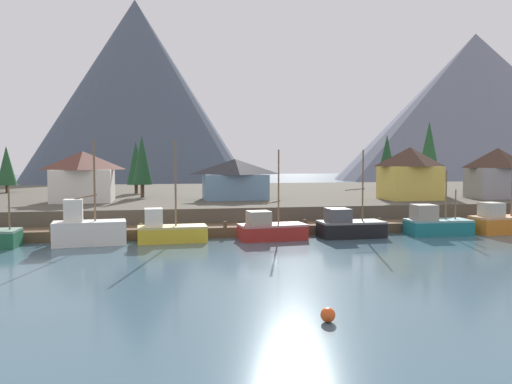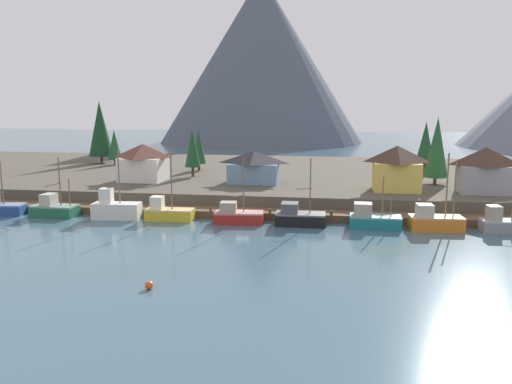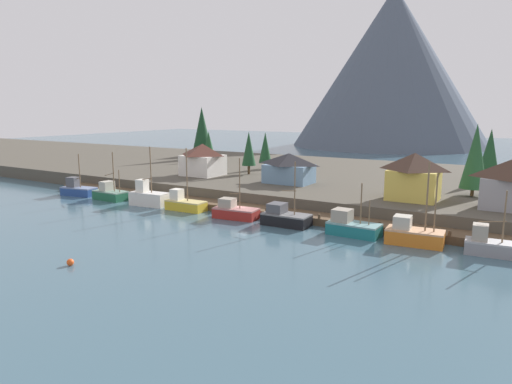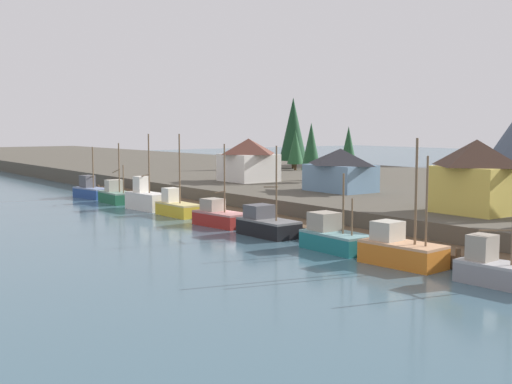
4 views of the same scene
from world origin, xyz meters
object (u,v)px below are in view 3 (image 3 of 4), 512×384
at_px(fishing_boat_teal, 352,226).
at_px(conifer_mid_right, 249,149).
at_px(fishing_boat_black, 285,217).
at_px(conifer_mid_left, 265,148).
at_px(house_white, 203,159).
at_px(conifer_back_left, 475,156).
at_px(fishing_boat_yellow, 185,204).
at_px(conifer_near_left, 209,144).
at_px(fishing_boat_green, 110,193).
at_px(conifer_near_right, 490,151).
at_px(conifer_back_right, 202,130).
at_px(fishing_boat_grey, 494,246).
at_px(house_grey, 512,184).
at_px(fishing_boat_red, 235,211).
at_px(house_yellow, 414,176).
at_px(channel_buoy, 70,262).
at_px(fishing_boat_blue, 78,189).
at_px(fishing_boat_orange, 413,234).
at_px(fishing_boat_white, 149,197).
at_px(house_blue, 289,168).

distance_m(fishing_boat_teal, conifer_mid_right, 38.30).
bearing_deg(fishing_boat_black, conifer_mid_left, 122.87).
distance_m(house_white, conifer_back_left, 47.48).
height_order(fishing_boat_yellow, fishing_boat_teal, fishing_boat_yellow).
bearing_deg(fishing_boat_yellow, fishing_boat_black, -2.65).
relative_size(fishing_boat_teal, conifer_near_left, 0.90).
height_order(fishing_boat_black, conifer_mid_right, conifer_mid_right).
bearing_deg(fishing_boat_green, conifer_near_right, 36.09).
relative_size(fishing_boat_teal, conifer_mid_right, 0.78).
bearing_deg(conifer_back_right, conifer_mid_left, -21.45).
xyz_separation_m(fishing_boat_green, fishing_boat_grey, (58.16, 0.12, -0.03)).
height_order(fishing_boat_yellow, fishing_boat_black, fishing_boat_yellow).
bearing_deg(fishing_boat_teal, house_grey, 41.01).
bearing_deg(conifer_near_right, conifer_back_right, 176.01).
height_order(fishing_boat_red, conifer_mid_left, conifer_mid_left).
relative_size(house_yellow, house_grey, 0.94).
height_order(fishing_boat_black, house_white, house_white).
relative_size(conifer_near_left, channel_buoy, 10.31).
height_order(house_white, conifer_mid_left, conifer_mid_left).
bearing_deg(conifer_near_right, house_white, -158.26).
distance_m(conifer_mid_left, conifer_back_left, 42.97).
distance_m(fishing_boat_blue, fishing_boat_orange, 57.94).
relative_size(fishing_boat_blue, conifer_near_left, 1.02).
height_order(fishing_boat_blue, conifer_mid_left, conifer_mid_left).
height_order(fishing_boat_grey, conifer_near_right, conifer_near_right).
bearing_deg(fishing_boat_grey, channel_buoy, -148.63).
xyz_separation_m(fishing_boat_teal, conifer_back_left, (10.88, 21.20, 7.27)).
bearing_deg(conifer_mid_right, fishing_boat_white, -99.91).
height_order(fishing_boat_black, conifer_back_right, conifer_back_right).
bearing_deg(fishing_boat_yellow, conifer_mid_left, 95.74).
xyz_separation_m(fishing_boat_white, house_blue, (15.86, 17.82, 3.81)).
bearing_deg(fishing_boat_white, conifer_near_left, 108.34).
distance_m(fishing_boat_red, fishing_boat_grey, 32.64).
relative_size(fishing_boat_grey, conifer_mid_left, 0.89).
bearing_deg(fishing_boat_red, fishing_boat_blue, 174.26).
bearing_deg(fishing_boat_blue, fishing_boat_teal, -9.03).
bearing_deg(fishing_boat_grey, fishing_boat_teal, 176.33).
height_order(fishing_boat_green, fishing_boat_yellow, fishing_boat_yellow).
bearing_deg(conifer_near_left, conifer_back_right, 144.55).
bearing_deg(fishing_boat_green, house_blue, 37.61).
relative_size(fishing_boat_blue, fishing_boat_black, 0.86).
bearing_deg(conifer_mid_right, fishing_boat_red, -62.12).
xyz_separation_m(fishing_boat_yellow, conifer_back_right, (-28.48, 41.15, 8.78)).
bearing_deg(fishing_boat_grey, fishing_boat_blue, 176.09).
xyz_separation_m(conifer_back_left, channel_buoy, (-30.63, -46.31, -8.01)).
xyz_separation_m(conifer_mid_left, conifer_back_left, (41.61, -10.65, 1.30)).
height_order(fishing_boat_white, fishing_boat_red, fishing_boat_white).
relative_size(house_yellow, conifer_near_right, 0.75).
relative_size(fishing_boat_orange, house_grey, 1.28).
distance_m(fishing_boat_green, house_grey, 60.46).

